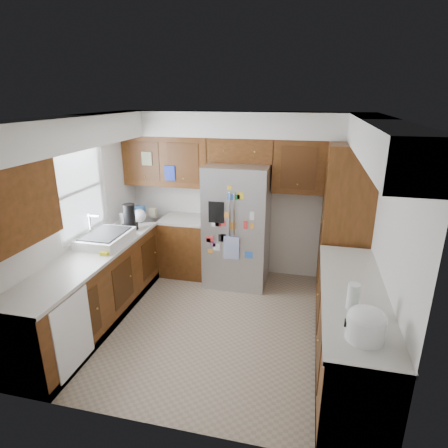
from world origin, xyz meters
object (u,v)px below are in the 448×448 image
(fridge, at_px, (237,225))
(rice_cooker, at_px, (366,323))
(paper_towel, at_px, (353,296))
(pantry, at_px, (345,223))

(fridge, height_order, rice_cooker, fridge)
(rice_cooker, distance_m, paper_towel, 0.44)
(fridge, bearing_deg, paper_towel, -54.46)
(fridge, relative_size, paper_towel, 7.45)
(fridge, height_order, paper_towel, fridge)
(fridge, xyz_separation_m, rice_cooker, (1.50, -2.45, 0.16))
(rice_cooker, bearing_deg, pantry, 89.99)
(rice_cooker, relative_size, paper_towel, 1.28)
(pantry, distance_m, rice_cooker, 2.40)
(pantry, bearing_deg, fridge, 177.94)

